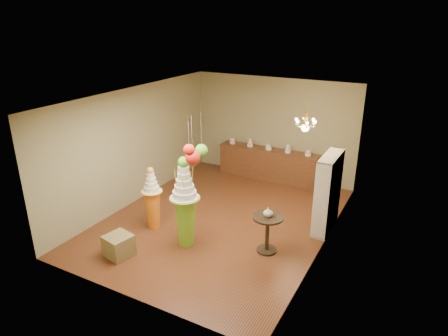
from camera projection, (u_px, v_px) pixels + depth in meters
The scene contains 17 objects.
floor at pixel (220, 219), 9.70m from camera, with size 6.50×6.50×0.00m, color #582D18.
ceiling at pixel (220, 97), 8.62m from camera, with size 6.50×6.50×0.00m, color white.
wall_back at pixel (273, 128), 11.83m from camera, with size 5.00×0.04×3.00m, color gray.
wall_front at pixel (124, 222), 6.49m from camera, with size 5.00×0.04×3.00m, color gray.
wall_left at pixel (135, 146), 10.27m from camera, with size 0.04×6.50×3.00m, color gray.
wall_right at pixel (328, 182), 8.06m from camera, with size 0.04×6.50×3.00m, color gray.
pedestal_green at pixel (185, 210), 8.37m from camera, with size 0.77×0.77×2.01m.
pedestal_orange at pixel (153, 204), 9.15m from camera, with size 0.56×0.56×1.50m.
burlap_riser at pixel (119, 246), 8.19m from camera, with size 0.50×0.50×0.46m, color olive.
sideboard at pixel (268, 163), 11.97m from camera, with size 3.04×0.54×1.16m.
shelving_unit at pixel (328, 193), 9.00m from camera, with size 0.33×1.20×1.80m.
round_table at pixel (267, 229), 8.23m from camera, with size 0.76×0.76×0.82m.
vase at pixel (268, 212), 8.09m from camera, with size 0.19×0.19×0.20m, color beige.
pom_red_left at pixel (193, 157), 7.56m from camera, with size 0.29×0.29×1.01m.
pom_green_mid at pixel (201, 150), 7.83m from camera, with size 0.25×0.25×0.95m.
pom_red_right at pixel (189, 150), 7.05m from camera, with size 0.20×0.20×0.68m.
chandelier at pixel (305, 126), 9.05m from camera, with size 0.56×0.56×0.85m.
Camera 1 is at (4.16, -7.52, 4.67)m, focal length 32.00 mm.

